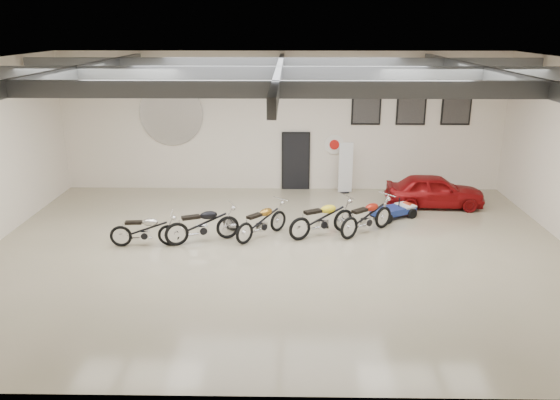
{
  "coord_description": "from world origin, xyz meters",
  "views": [
    {
      "loc": [
        0.25,
        -13.6,
        5.9
      ],
      "look_at": [
        0.0,
        1.2,
        1.1
      ],
      "focal_mm": 35.0,
      "sensor_mm": 36.0,
      "label": 1
    }
  ],
  "objects_px": {
    "go_kart": "(397,207)",
    "motorcycle_red": "(367,216)",
    "motorcycle_black": "(202,224)",
    "motorcycle_yellow": "(322,218)",
    "vintage_car": "(435,191)",
    "motorcycle_gold": "(262,221)",
    "banner_stand": "(346,168)",
    "motorcycle_silver": "(144,229)"
  },
  "relations": [
    {
      "from": "motorcycle_gold",
      "to": "motorcycle_red",
      "type": "height_order",
      "value": "motorcycle_red"
    },
    {
      "from": "motorcycle_red",
      "to": "vintage_car",
      "type": "height_order",
      "value": "vintage_car"
    },
    {
      "from": "motorcycle_silver",
      "to": "motorcycle_red",
      "type": "xyz_separation_m",
      "value": [
        6.27,
        1.06,
        0.05
      ]
    },
    {
      "from": "motorcycle_silver",
      "to": "go_kart",
      "type": "relative_size",
      "value": 1.06
    },
    {
      "from": "motorcycle_yellow",
      "to": "motorcycle_red",
      "type": "relative_size",
      "value": 1.03
    },
    {
      "from": "motorcycle_black",
      "to": "motorcycle_red",
      "type": "bearing_deg",
      "value": -13.25
    },
    {
      "from": "motorcycle_black",
      "to": "motorcycle_silver",
      "type": "bearing_deg",
      "value": 169.15
    },
    {
      "from": "motorcycle_yellow",
      "to": "go_kart",
      "type": "height_order",
      "value": "motorcycle_yellow"
    },
    {
      "from": "motorcycle_gold",
      "to": "go_kart",
      "type": "relative_size",
      "value": 1.11
    },
    {
      "from": "banner_stand",
      "to": "motorcycle_gold",
      "type": "bearing_deg",
      "value": -132.55
    },
    {
      "from": "motorcycle_black",
      "to": "motorcycle_red",
      "type": "height_order",
      "value": "motorcycle_black"
    },
    {
      "from": "motorcycle_silver",
      "to": "motorcycle_yellow",
      "type": "xyz_separation_m",
      "value": [
        4.95,
        0.84,
        0.07
      ]
    },
    {
      "from": "banner_stand",
      "to": "go_kart",
      "type": "height_order",
      "value": "banner_stand"
    },
    {
      "from": "motorcycle_silver",
      "to": "motorcycle_black",
      "type": "height_order",
      "value": "motorcycle_black"
    },
    {
      "from": "motorcycle_gold",
      "to": "vintage_car",
      "type": "relative_size",
      "value": 0.6
    },
    {
      "from": "motorcycle_black",
      "to": "motorcycle_gold",
      "type": "relative_size",
      "value": 1.07
    },
    {
      "from": "motorcycle_black",
      "to": "motorcycle_red",
      "type": "xyz_separation_m",
      "value": [
        4.71,
        0.75,
        -0.01
      ]
    },
    {
      "from": "vintage_car",
      "to": "motorcycle_black",
      "type": "bearing_deg",
      "value": 116.95
    },
    {
      "from": "motorcycle_red",
      "to": "go_kart",
      "type": "height_order",
      "value": "motorcycle_red"
    },
    {
      "from": "vintage_car",
      "to": "motorcycle_yellow",
      "type": "bearing_deg",
      "value": 127.87
    },
    {
      "from": "banner_stand",
      "to": "vintage_car",
      "type": "height_order",
      "value": "banner_stand"
    },
    {
      "from": "motorcycle_red",
      "to": "banner_stand",
      "type": "bearing_deg",
      "value": 53.87
    },
    {
      "from": "vintage_car",
      "to": "motorcycle_gold",
      "type": "bearing_deg",
      "value": 119.89
    },
    {
      "from": "motorcycle_silver",
      "to": "motorcycle_red",
      "type": "relative_size",
      "value": 0.9
    },
    {
      "from": "motorcycle_black",
      "to": "go_kart",
      "type": "relative_size",
      "value": 1.19
    },
    {
      "from": "motorcycle_silver",
      "to": "motorcycle_black",
      "type": "xyz_separation_m",
      "value": [
        1.56,
        0.31,
        0.06
      ]
    },
    {
      "from": "banner_stand",
      "to": "go_kart",
      "type": "xyz_separation_m",
      "value": [
        1.41,
        -2.6,
        -0.62
      ]
    },
    {
      "from": "go_kart",
      "to": "motorcycle_red",
      "type": "bearing_deg",
      "value": -159.11
    },
    {
      "from": "motorcycle_red",
      "to": "vintage_car",
      "type": "relative_size",
      "value": 0.64
    },
    {
      "from": "motorcycle_yellow",
      "to": "motorcycle_red",
      "type": "xyz_separation_m",
      "value": [
        1.32,
        0.22,
        -0.01
      ]
    },
    {
      "from": "motorcycle_gold",
      "to": "vintage_car",
      "type": "bearing_deg",
      "value": -20.53
    },
    {
      "from": "motorcycle_black",
      "to": "motorcycle_yellow",
      "type": "distance_m",
      "value": 3.44
    },
    {
      "from": "banner_stand",
      "to": "motorcycle_silver",
      "type": "xyz_separation_m",
      "value": [
        -6.02,
        -5.11,
        -0.45
      ]
    },
    {
      "from": "motorcycle_silver",
      "to": "vintage_car",
      "type": "relative_size",
      "value": 0.58
    },
    {
      "from": "motorcycle_gold",
      "to": "banner_stand",
      "type": "bearing_deg",
      "value": 9.74
    },
    {
      "from": "motorcycle_silver",
      "to": "vintage_car",
      "type": "xyz_separation_m",
      "value": [
        8.88,
        3.61,
        0.06
      ]
    },
    {
      "from": "banner_stand",
      "to": "motorcycle_silver",
      "type": "relative_size",
      "value": 1.0
    },
    {
      "from": "banner_stand",
      "to": "motorcycle_yellow",
      "type": "xyz_separation_m",
      "value": [
        -1.07,
        -4.26,
        -0.38
      ]
    },
    {
      "from": "motorcycle_black",
      "to": "go_kart",
      "type": "xyz_separation_m",
      "value": [
        5.88,
        2.2,
        -0.22
      ]
    },
    {
      "from": "motorcycle_gold",
      "to": "motorcycle_yellow",
      "type": "bearing_deg",
      "value": -42.93
    },
    {
      "from": "motorcycle_silver",
      "to": "motorcycle_gold",
      "type": "height_order",
      "value": "motorcycle_gold"
    },
    {
      "from": "motorcycle_black",
      "to": "motorcycle_yellow",
      "type": "xyz_separation_m",
      "value": [
        3.4,
        0.53,
        0.01
      ]
    }
  ]
}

